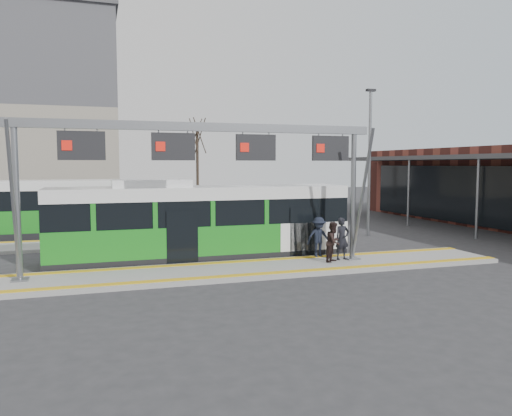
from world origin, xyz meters
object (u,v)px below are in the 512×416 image
at_px(hero_bus, 201,223).
at_px(passenger_b, 334,242).
at_px(gantry, 206,153).
at_px(passenger_c, 319,237).
at_px(passenger_a, 342,239).

height_order(hero_bus, passenger_b, hero_bus).
relative_size(gantry, passenger_b, 8.41).
xyz_separation_m(gantry, hero_bus, (0.30, 2.62, -2.79)).
bearing_deg(passenger_b, passenger_c, 56.38).
height_order(gantry, hero_bus, gantry).
relative_size(gantry, passenger_c, 8.01).
distance_m(passenger_a, passenger_c, 1.00).
xyz_separation_m(passenger_a, passenger_c, (-0.65, 0.76, -0.02)).
bearing_deg(passenger_b, hero_bus, 108.05).
height_order(passenger_a, passenger_c, passenger_a).
xyz_separation_m(hero_bus, passenger_a, (5.12, -2.54, -0.53)).
height_order(passenger_b, passenger_c, passenger_c).
bearing_deg(passenger_a, passenger_b, -155.99).
distance_m(hero_bus, passenger_b, 5.44).
height_order(hero_bus, passenger_a, hero_bus).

